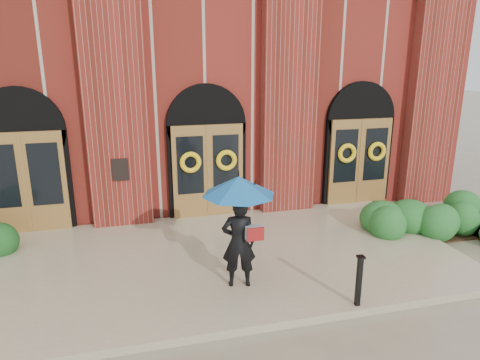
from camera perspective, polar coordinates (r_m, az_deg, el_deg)
name	(u,v)px	position (r m, az deg, el deg)	size (l,w,h in m)	color
ground	(232,264)	(9.48, -1.08, -11.12)	(90.00, 90.00, 0.00)	gray
landing	(230,258)	(9.58, -1.29, -10.32)	(10.00, 5.30, 0.15)	tan
church_building	(179,80)	(17.14, -8.20, 13.03)	(16.20, 12.53, 7.00)	maroon
man_with_umbrella	(239,211)	(7.77, -0.15, -4.10)	(1.56, 1.56, 2.14)	black
metal_post	(359,280)	(7.81, 15.58, -12.68)	(0.14, 0.14, 0.94)	black
hedge_wall_right	(428,216)	(11.97, 23.74, -4.48)	(3.23, 1.29, 0.83)	#1F5821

